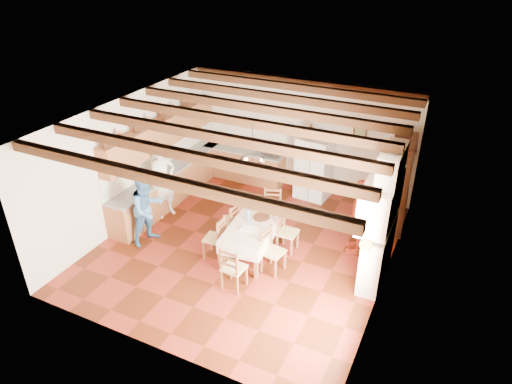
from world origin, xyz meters
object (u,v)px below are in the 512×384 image
chair_end_near (234,267)px  dining_table (253,227)px  chair_right_far (288,232)px  hutch (398,184)px  chair_left_near (214,237)px  refrigerator (314,168)px  person_woman_blue (147,209)px  person_man (163,181)px  person_woman_red (359,216)px  chair_right_near (273,251)px  microwave (272,150)px  chair_left_far (229,221)px  chair_end_far (272,209)px

chair_end_near → dining_table: bearing=-78.5°
chair_end_near → chair_right_far: bearing=-102.9°
hutch → chair_left_near: 4.38m
refrigerator → person_woman_blue: same height
chair_end_near → person_man: size_ratio=0.51×
person_woman_blue → person_woman_red: person_woman_red is taller
chair_right_near → chair_right_far: bearing=9.6°
chair_left_near → chair_right_far: (1.32, 0.88, 0.00)m
hutch → chair_left_near: size_ratio=2.27×
dining_table → person_man: person_man is taller
chair_left_near → person_woman_blue: bearing=-92.0°
chair_left_near → chair_end_near: size_ratio=1.00×
chair_right_near → microwave: microwave is taller
chair_left_near → chair_right_near: same height
hutch → chair_right_near: bearing=-129.3°
chair_right_far → person_man: person_man is taller
chair_left_far → microwave: (-0.25, 2.87, 0.55)m
chair_left_far → chair_end_far: same height
dining_table → person_woman_blue: (-2.30, -0.56, 0.15)m
dining_table → chair_left_far: size_ratio=1.89×
refrigerator → person_woman_red: (1.68, -1.91, 0.03)m
hutch → microwave: size_ratio=4.46×
chair_right_far → chair_end_far: (-0.69, 0.70, 0.00)m
refrigerator → chair_end_far: size_ratio=1.73×
chair_left_near → microwave: 3.62m
person_man → microwave: bearing=-11.1°
chair_end_near → microwave: bearing=-71.5°
chair_right_far → dining_table: bearing=125.7°
hutch → chair_left_near: (-3.19, -2.93, -0.61)m
chair_left_far → person_woman_red: (2.69, 0.83, 0.39)m
chair_left_near → dining_table: bearing=116.0°
chair_end_near → person_man: 3.30m
refrigerator → chair_right_near: (0.34, -3.35, -0.35)m
person_man → person_woman_red: (4.63, 0.56, -0.07)m
person_man → dining_table: bearing=-79.3°
dining_table → chair_left_near: (-0.69, -0.44, -0.20)m
person_man → hutch: bearing=-47.2°
refrigerator → chair_right_near: 3.39m
hutch → chair_end_far: size_ratio=2.27×
chair_end_near → microwave: 4.45m
chair_right_far → microwave: 3.17m
chair_left_far → chair_end_near: size_ratio=1.00×
refrigerator → chair_end_far: 1.92m
chair_right_near → chair_right_far: size_ratio=1.00×
chair_end_far → person_woman_red: (2.03, -0.06, 0.39)m
chair_left_near → chair_end_near: (0.85, -0.71, 0.00)m
microwave → chair_right_near: bearing=-58.3°
chair_left_near → chair_end_near: bearing=43.7°
dining_table → microwave: bearing=107.1°
refrigerator → microwave: 1.28m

